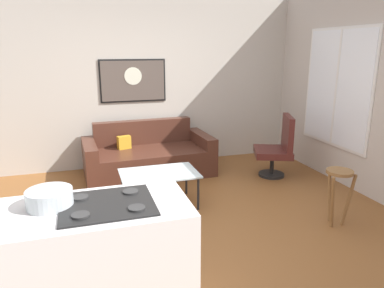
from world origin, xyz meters
name	(u,v)px	position (x,y,z in m)	size (l,w,h in m)	color
ground	(182,230)	(0.00, 0.00, -0.02)	(6.40, 6.40, 0.04)	brown
back_wall	(141,81)	(0.00, 2.42, 1.40)	(6.40, 0.05, 2.80)	beige
right_wall	(371,90)	(2.62, 0.30, 1.40)	(0.05, 6.40, 2.80)	beige
couch	(148,157)	(-0.02, 1.87, 0.27)	(1.98, 1.02, 0.79)	#4A281D
coffee_table	(159,175)	(-0.10, 0.66, 0.40)	(0.94, 0.61, 0.44)	silver
armchair	(278,147)	(1.86, 1.18, 0.46)	(0.71, 0.72, 0.95)	black
bar_stool	(338,184)	(1.67, -0.41, 0.48)	(0.33, 0.33, 0.64)	brown
kitchen_counter	(66,274)	(-1.14, -1.20, 0.46)	(1.67, 0.67, 0.95)	white
mixing_bowl	(50,198)	(-1.19, -1.12, 0.98)	(0.29, 0.29, 0.12)	silver
wall_painting	(133,81)	(-0.13, 2.38, 1.41)	(1.05, 0.03, 0.68)	black
window	(337,88)	(2.59, 0.90, 1.36)	(0.03, 1.40, 1.70)	silver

